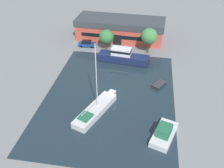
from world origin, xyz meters
The scene contains 10 objects.
ground_plane centered at (0.00, 0.00, 0.00)m, with size 440.00×440.00×0.00m, color gray.
water_canal centered at (0.00, 0.00, 0.00)m, with size 25.02×35.11×0.01m, color #1E2D38.
warehouse_building centered at (-1.68, 27.47, 2.93)m, with size 24.86×10.28×5.79m.
quay_tree_near_building centered at (-4.15, 19.48, 3.70)m, with size 3.74×3.74×5.59m.
quay_tree_by_water centered at (6.63, 19.47, 4.66)m, with size 4.09×4.09×6.71m.
parked_car centered at (-9.71, 20.68, 0.85)m, with size 4.64×1.85×1.70m.
sailboat_moored centered at (-1.67, -5.40, 0.70)m, with size 6.41×11.63×13.37m.
motor_cruiser centered at (0.84, 14.03, 1.30)m, with size 12.55×4.54×3.55m.
small_dinghy centered at (9.57, 4.92, 0.33)m, with size 3.13×3.69×0.64m.
cabin_boat centered at (10.38, -9.58, 0.88)m, with size 4.78×6.98×2.52m.
Camera 1 is at (6.68, -38.78, 29.85)m, focal length 40.00 mm.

